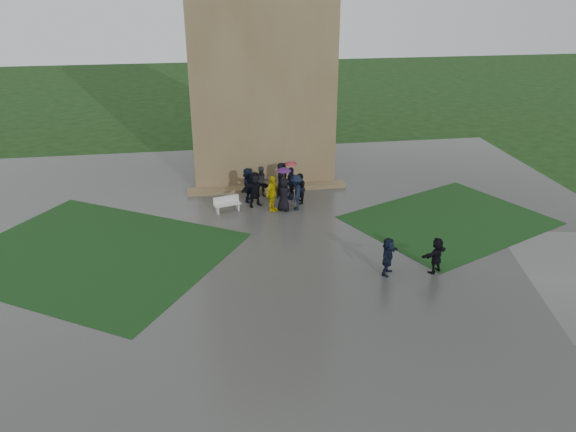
{
  "coord_description": "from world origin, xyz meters",
  "views": [
    {
      "loc": [
        -3.39,
        -19.03,
        11.5
      ],
      "look_at": [
        0.19,
        4.11,
        1.2
      ],
      "focal_mm": 35.0,
      "sensor_mm": 36.0,
      "label": 1
    }
  ],
  "objects": [
    {
      "name": "ground",
      "position": [
        0.0,
        0.0,
        0.0
      ],
      "size": [
        120.0,
        120.0,
        0.0
      ],
      "primitive_type": "plane",
      "color": "black"
    },
    {
      "name": "plaza",
      "position": [
        0.0,
        2.0,
        0.01
      ],
      "size": [
        34.0,
        34.0,
        0.02
      ],
      "primitive_type": "cube",
      "color": "#363634",
      "rests_on": "ground"
    },
    {
      "name": "lawn_inset_left",
      "position": [
        -8.5,
        4.0,
        0.03
      ],
      "size": [
        14.1,
        13.46,
        0.01
      ],
      "primitive_type": "cube",
      "rotation": [
        0.0,
        0.0,
        -0.56
      ],
      "color": "black",
      "rests_on": "plaza"
    },
    {
      "name": "lawn_inset_right",
      "position": [
        8.5,
        5.0,
        0.03
      ],
      "size": [
        11.12,
        10.15,
        0.01
      ],
      "primitive_type": "cube",
      "rotation": [
        0.0,
        0.0,
        0.44
      ],
      "color": "black",
      "rests_on": "plaza"
    },
    {
      "name": "tower",
      "position": [
        0.0,
        15.0,
        9.0
      ],
      "size": [
        8.0,
        8.0,
        18.0
      ],
      "primitive_type": "cube",
      "color": "brown",
      "rests_on": "ground"
    },
    {
      "name": "tower_plinth",
      "position": [
        0.0,
        10.6,
        0.13
      ],
      "size": [
        9.0,
        0.8,
        0.22
      ],
      "primitive_type": "cube",
      "color": "brown",
      "rests_on": "plaza"
    },
    {
      "name": "bench",
      "position": [
        -2.42,
        7.87,
        0.43
      ],
      "size": [
        1.44,
        0.77,
        0.8
      ],
      "rotation": [
        0.0,
        0.0,
        0.26
      ],
      "color": "silver",
      "rests_on": "plaza"
    },
    {
      "name": "visitor_cluster",
      "position": [
        0.07,
        8.5,
        0.99
      ],
      "size": [
        3.56,
        3.29,
        2.37
      ],
      "color": "black",
      "rests_on": "plaza"
    },
    {
      "name": "pedestrian_mid",
      "position": [
        3.71,
        0.31,
        0.83
      ],
      "size": [
        1.29,
        1.55,
        1.62
      ],
      "primitive_type": "imported",
      "rotation": [
        0.0,
        0.0,
        0.97
      ],
      "color": "black",
      "rests_on": "plaza"
    },
    {
      "name": "pedestrian_near",
      "position": [
        5.73,
        0.16,
        0.79
      ],
      "size": [
        1.5,
        1.15,
        1.55
      ],
      "primitive_type": "imported",
      "rotation": [
        0.0,
        0.0,
        3.65
      ],
      "color": "black",
      "rests_on": "plaza"
    }
  ]
}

